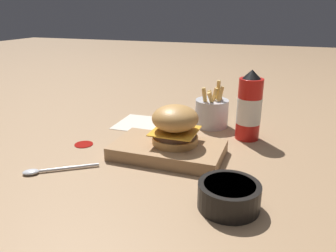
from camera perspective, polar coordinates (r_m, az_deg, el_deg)
The scene contains 9 objects.
ground_plane at distance 0.83m, azimuth -0.03°, elevation -6.61°, with size 6.00×6.00×0.00m, color #9E7A56.
serving_board at distance 0.86m, azimuth -0.00°, elevation -4.22°, with size 0.29×0.17×0.03m.
burger at distance 0.84m, azimuth 0.97°, elevation 0.29°, with size 0.12×0.12×0.10m.
ketchup_bottle at distance 0.98m, azimuth 13.95°, elevation 3.08°, with size 0.07×0.07×0.21m.
fries_basket at distance 1.08m, azimuth 7.63°, elevation 2.37°, with size 0.11×0.11×0.15m.
side_bowl at distance 0.66m, azimuth 10.56°, elevation -11.71°, with size 0.12×0.12×0.05m.
spoon at distance 0.83m, azimuth -20.46°, elevation -7.24°, with size 0.15×0.11×0.01m.
ketchup_puddle at distance 0.97m, azimuth -14.47°, elevation -3.07°, with size 0.05×0.05×0.00m.
parchment_square at distance 1.11m, azimuth -4.54°, elevation 0.46°, with size 0.17×0.17×0.00m.
Camera 1 is at (0.25, -0.70, 0.37)m, focal length 35.00 mm.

